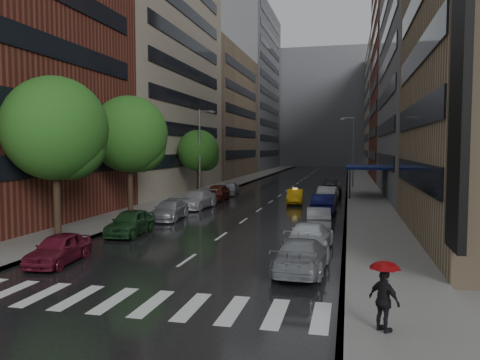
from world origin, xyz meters
name	(u,v)px	position (x,y,z in m)	size (l,w,h in m)	color
ground	(152,285)	(0.00, 0.00, 0.00)	(220.00, 220.00, 0.00)	gray
road	(296,184)	(0.00, 50.00, 0.01)	(14.00, 140.00, 0.01)	black
sidewalk_left	(234,183)	(-9.00, 50.00, 0.07)	(4.00, 140.00, 0.15)	gray
sidewalk_right	(361,185)	(9.00, 50.00, 0.07)	(4.00, 140.00, 0.15)	gray
crosswalk	(133,302)	(0.20, -2.00, 0.01)	(13.15, 2.80, 0.01)	silver
buildings_left	(212,82)	(-15.00, 58.79, 15.99)	(8.00, 108.00, 38.00)	maroon
buildings_right	(404,80)	(15.00, 56.70, 15.03)	(8.05, 109.10, 36.00)	#937A5B
building_far	(323,109)	(0.00, 118.00, 16.00)	(40.00, 14.00, 32.00)	slate
tree_near	(55,129)	(-8.60, 6.70, 6.27)	(5.74, 5.74, 9.16)	#382619
tree_mid	(129,134)	(-8.60, 15.70, 6.20)	(5.68, 5.68, 9.05)	#382619
tree_far	(198,151)	(-8.60, 31.93, 4.88)	(4.48, 4.48, 7.14)	#382619
taxi	(295,197)	(2.44, 27.00, 0.67)	(1.42, 4.07, 1.34)	#FEB40D
parked_cars_left	(186,203)	(-5.40, 19.02, 0.74)	(2.62, 35.46, 1.59)	maroon
parked_cars_right	(324,205)	(5.40, 20.57, 0.74)	(2.43, 41.43, 1.61)	gray
ped_red_umbrella	(384,290)	(8.27, -3.09, 1.32)	(1.03, 1.02, 2.01)	black
street_lamp_left	(200,151)	(-7.72, 30.00, 4.89)	(1.74, 0.22, 9.00)	gray
street_lamp_right	(353,150)	(7.72, 45.00, 4.89)	(1.74, 0.22, 9.00)	gray
awning	(365,167)	(8.98, 35.00, 3.13)	(4.00, 8.00, 3.12)	navy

